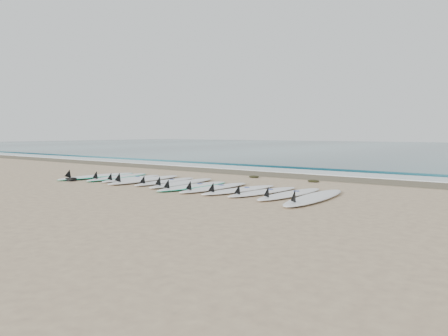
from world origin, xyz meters
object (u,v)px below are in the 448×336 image
Objects in this scene: surfboard_0 at (97,176)px; surfboard_6 at (192,186)px; surfboard_11 at (313,197)px; leash_coil at (71,179)px.

surfboard_0 is 1.11× the size of surfboard_6.
surfboard_6 is at bearing 176.07° from surfboard_11.
surfboard_11 is at bearing 7.07° from leash_coil.
surfboard_6 is at bearing 0.00° from surfboard_0.
surfboard_0 is at bearing -179.73° from surfboard_6.
surfboard_0 reaches higher than surfboard_6.
surfboard_6 is (4.08, -0.09, -0.01)m from surfboard_0.
surfboard_0 is at bearing 175.47° from surfboard_11.
surfboard_11 reaches higher than leash_coil.
surfboard_11 reaches higher than surfboard_0.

